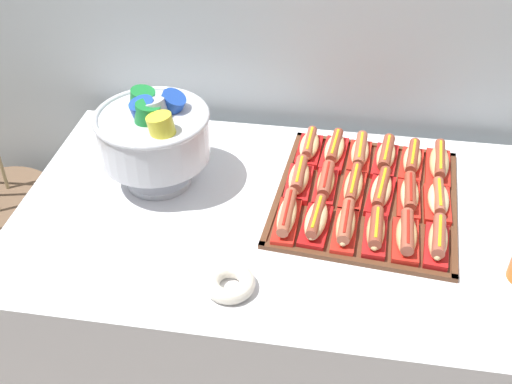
{
  "coord_description": "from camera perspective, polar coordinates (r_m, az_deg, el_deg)",
  "views": [
    {
      "loc": [
        0.1,
        -1.21,
        1.81
      ],
      "look_at": [
        -0.09,
        0.05,
        0.79
      ],
      "focal_mm": 42.15,
      "sensor_mm": 36.0,
      "label": 1
    }
  ],
  "objects": [
    {
      "name": "hot_dog_10",
      "position": [
        1.65,
        14.35,
        -0.31
      ],
      "size": [
        0.07,
        0.16,
        0.06
      ],
      "color": "red",
      "rests_on": "serving_tray"
    },
    {
      "name": "hot_dog_12",
      "position": [
        1.8,
        5.07,
        4.33
      ],
      "size": [
        0.08,
        0.16,
        0.06
      ],
      "color": "#B21414",
      "rests_on": "serving_tray"
    },
    {
      "name": "hot_dog_17",
      "position": [
        1.79,
        16.97,
        2.61
      ],
      "size": [
        0.08,
        0.19,
        0.06
      ],
      "color": "red",
      "rests_on": "serving_tray"
    },
    {
      "name": "punch_bowl",
      "position": [
        1.64,
        -9.65,
        5.48
      ],
      "size": [
        0.31,
        0.31,
        0.28
      ],
      "color": "silver",
      "rests_on": "buffet_table"
    },
    {
      "name": "hot_dog_8",
      "position": [
        1.65,
        9.21,
        0.48
      ],
      "size": [
        0.08,
        0.18,
        0.06
      ],
      "color": "red",
      "rests_on": "serving_tray"
    },
    {
      "name": "hot_dog_6",
      "position": [
        1.66,
        4.1,
        1.31
      ],
      "size": [
        0.07,
        0.16,
        0.06
      ],
      "color": "red",
      "rests_on": "serving_tray"
    },
    {
      "name": "hot_dog_16",
      "position": [
        1.79,
        14.59,
        2.94
      ],
      "size": [
        0.08,
        0.17,
        0.06
      ],
      "color": "red",
      "rests_on": "serving_tray"
    },
    {
      "name": "hot_dog_15",
      "position": [
        1.78,
        12.21,
        3.34
      ],
      "size": [
        0.09,
        0.17,
        0.06
      ],
      "color": "red",
      "rests_on": "serving_tray"
    },
    {
      "name": "serving_tray",
      "position": [
        1.67,
        10.38,
        -0.52
      ],
      "size": [
        0.52,
        0.57,
        0.01
      ],
      "color": "#56331E",
      "rests_on": "buffet_table"
    },
    {
      "name": "floor_vase",
      "position": [
        2.41,
        -21.57,
        -5.2
      ],
      "size": [
        0.48,
        0.48,
        1.09
      ],
      "color": "brown",
      "rests_on": "ground_plane"
    },
    {
      "name": "hot_dog_5",
      "position": [
        1.53,
        16.87,
        -4.4
      ],
      "size": [
        0.07,
        0.16,
        0.06
      ],
      "color": "red",
      "rests_on": "serving_tray"
    },
    {
      "name": "hot_dog_7",
      "position": [
        1.66,
        6.64,
        0.86
      ],
      "size": [
        0.07,
        0.16,
        0.06
      ],
      "color": "red",
      "rests_on": "serving_tray"
    },
    {
      "name": "hot_dog_14",
      "position": [
        1.79,
        9.82,
        3.67
      ],
      "size": [
        0.07,
        0.17,
        0.06
      ],
      "color": "red",
      "rests_on": "serving_tray"
    },
    {
      "name": "hot_dog_1",
      "position": [
        1.53,
        5.71,
        -2.75
      ],
      "size": [
        0.08,
        0.17,
        0.06
      ],
      "color": "#B21414",
      "rests_on": "serving_tray"
    },
    {
      "name": "hot_dog_13",
      "position": [
        1.79,
        7.44,
        4.0
      ],
      "size": [
        0.08,
        0.18,
        0.06
      ],
      "color": "red",
      "rests_on": "serving_tray"
    },
    {
      "name": "ground_plane",
      "position": [
        2.18,
        2.27,
        -17.55
      ],
      "size": [
        10.0,
        10.0,
        0.0
      ],
      "primitive_type": "plane",
      "color": "#7A6B5B"
    },
    {
      "name": "hot_dog_4",
      "position": [
        1.53,
        14.08,
        -4.04
      ],
      "size": [
        0.07,
        0.16,
        0.06
      ],
      "color": "red",
      "rests_on": "serving_tray"
    },
    {
      "name": "hot_dog_0",
      "position": [
        1.54,
        2.95,
        -2.31
      ],
      "size": [
        0.06,
        0.18,
        0.06
      ],
      "color": "red",
      "rests_on": "serving_tray"
    },
    {
      "name": "hot_dog_11",
      "position": [
        1.66,
        16.89,
        -0.74
      ],
      "size": [
        0.07,
        0.16,
        0.06
      ],
      "color": "red",
      "rests_on": "serving_tray"
    },
    {
      "name": "buffet_table",
      "position": [
        1.86,
        2.58,
        -10.6
      ],
      "size": [
        1.44,
        0.85,
        0.77
      ],
      "color": "silver",
      "rests_on": "ground_plane"
    },
    {
      "name": "hot_dog_2",
      "position": [
        1.52,
        8.49,
        -3.17
      ],
      "size": [
        0.07,
        0.17,
        0.06
      ],
      "color": "red",
      "rests_on": "serving_tray"
    },
    {
      "name": "donut",
      "position": [
        1.39,
        -2.52,
        -8.63
      ],
      "size": [
        0.12,
        0.12,
        0.04
      ],
      "color": "silver",
      "rests_on": "buffet_table"
    },
    {
      "name": "hot_dog_9",
      "position": [
        1.65,
        11.78,
        0.06
      ],
      "size": [
        0.09,
        0.18,
        0.06
      ],
      "color": "#B21414",
      "rests_on": "serving_tray"
    },
    {
      "name": "hot_dog_3",
      "position": [
        1.52,
        11.28,
        -3.65
      ],
      "size": [
        0.07,
        0.16,
        0.06
      ],
      "color": "red",
      "rests_on": "serving_tray"
    }
  ]
}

